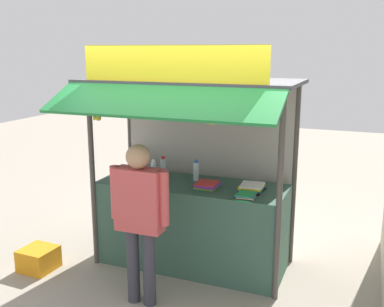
{
  "coord_description": "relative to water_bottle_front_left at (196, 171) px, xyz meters",
  "views": [
    {
      "loc": [
        1.81,
        -4.51,
        2.46
      ],
      "look_at": [
        0.0,
        0.0,
        1.33
      ],
      "focal_mm": 42.02,
      "sensor_mm": 36.0,
      "label": 1
    }
  ],
  "objects": [
    {
      "name": "stall_structure",
      "position": [
        0.01,
        -0.05,
        0.43
      ],
      "size": [
        2.32,
        1.61,
        2.5
      ],
      "color": "#4C4742",
      "rests_on": "ground"
    },
    {
      "name": "banana_bunch_inner_left",
      "position": [
        0.04,
        -0.63,
        0.77
      ],
      "size": [
        0.11,
        0.11,
        0.23
      ],
      "color": "#332D23"
    },
    {
      "name": "stall_counter",
      "position": [
        0.01,
        -0.14,
        -0.6
      ],
      "size": [
        2.12,
        0.78,
        0.98
      ],
      "primitive_type": "cube",
      "color": "#385B4C",
      "rests_on": "ground"
    },
    {
      "name": "banana_bunch_inner_right",
      "position": [
        -0.89,
        -0.63,
        0.71
      ],
      "size": [
        0.11,
        0.12,
        0.3
      ],
      "color": "#332D23"
    },
    {
      "name": "water_bottle_back_right",
      "position": [
        -0.66,
        0.01,
        -0.01
      ],
      "size": [
        0.06,
        0.06,
        0.23
      ],
      "color": "silver",
      "rests_on": "stall_counter"
    },
    {
      "name": "water_bottle_right",
      "position": [
        -0.86,
        0.13,
        0.02
      ],
      "size": [
        0.08,
        0.08,
        0.28
      ],
      "color": "silver",
      "rests_on": "stall_counter"
    },
    {
      "name": "water_bottle_center",
      "position": [
        -0.44,
        0.04,
        -0.0
      ],
      "size": [
        0.07,
        0.07,
        0.24
      ],
      "color": "silver",
      "rests_on": "stall_counter"
    },
    {
      "name": "magazine_stack_left",
      "position": [
        0.7,
        -0.42,
        -0.09
      ],
      "size": [
        0.21,
        0.25,
        0.05
      ],
      "color": "green",
      "rests_on": "stall_counter"
    },
    {
      "name": "vendor_person",
      "position": [
        -0.15,
        -1.1,
        -0.13
      ],
      "size": [
        0.61,
        0.23,
        1.61
      ],
      "rotation": [
        0.0,
        0.0,
        0.01
      ],
      "color": "#383842",
      "rests_on": "ground"
    },
    {
      "name": "water_bottle_front_right",
      "position": [
        -0.79,
        -0.05,
        0.04
      ],
      "size": [
        0.09,
        0.09,
        0.32
      ],
      "color": "silver",
      "rests_on": "stall_counter"
    },
    {
      "name": "water_bottle_far_left",
      "position": [
        -0.49,
        -0.11,
        -0.01
      ],
      "size": [
        0.06,
        0.06,
        0.23
      ],
      "color": "silver",
      "rests_on": "stall_counter"
    },
    {
      "name": "banana_bunch_rightmost",
      "position": [
        0.41,
        -0.63,
        0.74
      ],
      "size": [
        0.1,
        0.11,
        0.27
      ],
      "color": "#332D23"
    },
    {
      "name": "magazine_stack_rear_center",
      "position": [
        0.22,
        -0.24,
        -0.08
      ],
      "size": [
        0.25,
        0.26,
        0.06
      ],
      "color": "green",
      "rests_on": "stall_counter"
    },
    {
      "name": "water_bottle_front_left",
      "position": [
        0.0,
        0.0,
        0.0
      ],
      "size": [
        0.07,
        0.07,
        0.24
      ],
      "color": "silver",
      "rests_on": "stall_counter"
    },
    {
      "name": "ground_plane",
      "position": [
        0.01,
        -0.14,
        -1.1
      ],
      "size": [
        20.0,
        20.0,
        0.0
      ],
      "primitive_type": "plane",
      "color": "#9E9384"
    },
    {
      "name": "magazine_stack_far_right",
      "position": [
        0.7,
        -0.16,
        -0.07
      ],
      "size": [
        0.27,
        0.28,
        0.08
      ],
      "color": "black",
      "rests_on": "stall_counter"
    },
    {
      "name": "plastic_crate",
      "position": [
        -1.57,
        -0.92,
        -0.97
      ],
      "size": [
        0.38,
        0.38,
        0.26
      ],
      "primitive_type": "cube",
      "rotation": [
        0.0,
        0.0,
        -0.04
      ],
      "color": "orange",
      "rests_on": "ground"
    }
  ]
}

